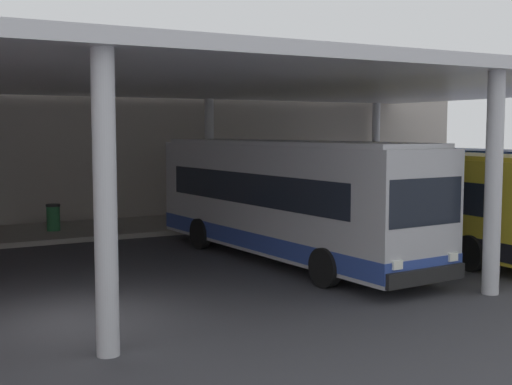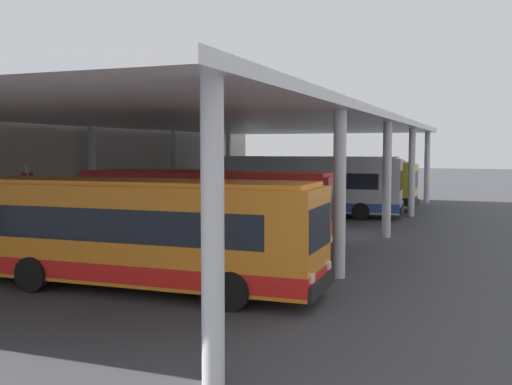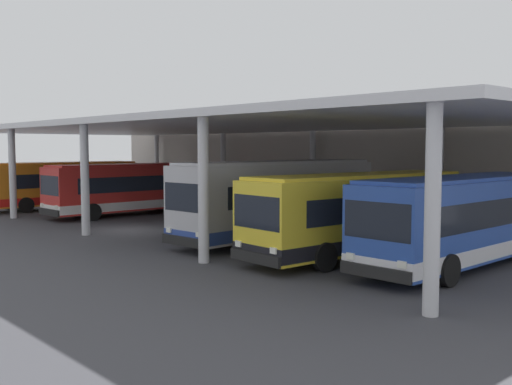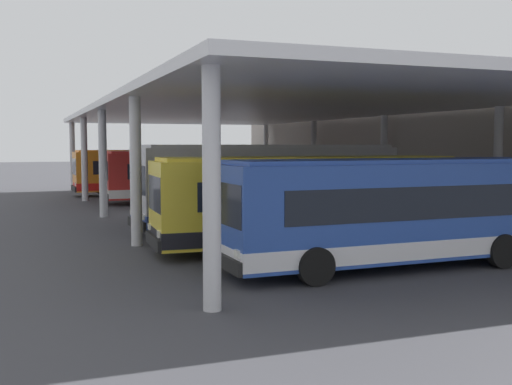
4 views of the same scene
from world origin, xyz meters
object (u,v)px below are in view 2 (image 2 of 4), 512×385
object	(u,v)px
bus_nearest_bay	(142,233)
bus_departing	(334,181)
bus_second_bay	(207,209)
banner_sign	(28,199)
bench_waiting	(104,214)
bus_middle_bay	(305,185)
bus_far_bay	(336,184)
trash_bin	(143,208)

from	to	relation	value
bus_nearest_bay	bus_departing	size ratio (longest dim) A/B	1.00
bus_second_bay	banner_sign	distance (m)	7.57
bus_nearest_bay	bench_waiting	bearing A→B (deg)	39.32
bus_middle_bay	bench_waiting	distance (m)	11.99
bench_waiting	bus_far_bay	bearing A→B (deg)	-33.63
bus_second_bay	bus_middle_bay	size ratio (longest dim) A/B	0.92
bus_second_bay	banner_sign	xyz separation A→B (m)	(-1.68, 7.38, 0.32)
bus_second_bay	bus_middle_bay	bearing A→B (deg)	-0.49
trash_bin	banner_sign	distance (m)	10.04
bench_waiting	bus_middle_bay	bearing A→B (deg)	-44.52
trash_bin	bench_waiting	bearing A→B (deg)	176.44
bus_departing	bus_nearest_bay	bearing A→B (deg)	-177.05
bus_second_bay	trash_bin	world-z (taller)	bus_second_bay
banner_sign	trash_bin	bearing A→B (deg)	3.82
bus_nearest_bay	bus_second_bay	xyz separation A→B (m)	(6.73, 1.21, 0.00)
bus_far_bay	trash_bin	size ratio (longest dim) A/B	10.84
banner_sign	bench_waiting	bearing A→B (deg)	7.68
bus_departing	banner_sign	world-z (taller)	banner_sign
bus_middle_bay	banner_sign	bearing A→B (deg)	153.48
bus_far_bay	bus_departing	distance (m)	3.88
bus_middle_bay	banner_sign	size ratio (longest dim) A/B	3.59
banner_sign	bus_far_bay	bearing A→B (deg)	-22.10
bus_departing	bench_waiting	world-z (taller)	bus_departing
bus_nearest_bay	banner_sign	size ratio (longest dim) A/B	3.31
bus_far_bay	bench_waiting	distance (m)	16.33
bus_second_bay	banner_sign	size ratio (longest dim) A/B	3.31
bench_waiting	bus_departing	bearing A→B (deg)	-24.76
bus_middle_bay	bus_far_bay	bearing A→B (deg)	-7.40
bench_waiting	bus_second_bay	bearing A→B (deg)	-120.31
bus_departing	bench_waiting	size ratio (longest dim) A/B	5.87
bus_far_bay	banner_sign	world-z (taller)	banner_sign
bus_nearest_bay	trash_bin	xyz separation A→B (m)	(14.99, 9.25, -0.98)
bus_departing	bus_second_bay	bearing A→B (deg)	-179.29
trash_bin	bus_middle_bay	bearing A→B (deg)	-58.10
bus_middle_bay	bench_waiting	world-z (taller)	bus_middle_bay
bus_second_bay	bench_waiting	bearing A→B (deg)	59.69
bus_nearest_bay	bus_middle_bay	xyz separation A→B (m)	(20.07, 1.10, 0.19)
bus_middle_bay	bus_second_bay	bearing A→B (deg)	179.51
trash_bin	banner_sign	world-z (taller)	banner_sign
bus_nearest_bay	bench_waiting	distance (m)	14.97
bus_middle_bay	bus_departing	xyz separation A→B (m)	(8.79, 0.39, -0.19)
bus_second_bay	trash_bin	xyz separation A→B (m)	(8.26, 8.04, -0.98)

